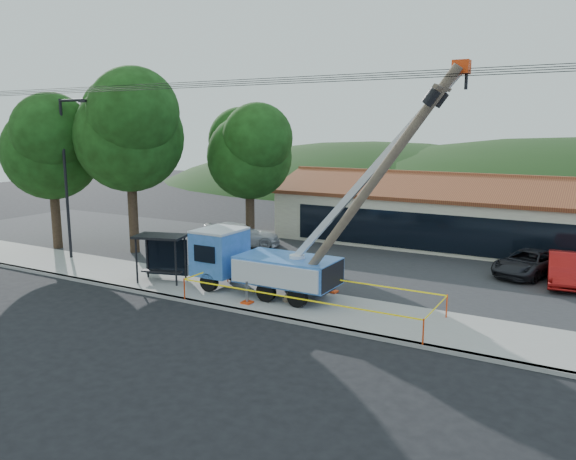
{
  "coord_description": "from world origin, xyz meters",
  "views": [
    {
      "loc": [
        12.24,
        -16.08,
        7.51
      ],
      "look_at": [
        0.28,
        5.0,
        3.04
      ],
      "focal_mm": 35.0,
      "sensor_mm": 36.0,
      "label": 1
    }
  ],
  "objects_px": {
    "leaning_pole": "(371,186)",
    "car_white": "(243,247)",
    "bus_shelter": "(162,247)",
    "car_red": "(564,286)",
    "car_dark": "(527,277)",
    "utility_truck": "(262,260)",
    "car_silver": "(224,247)"
  },
  "relations": [
    {
      "from": "utility_truck",
      "to": "car_dark",
      "type": "bearing_deg",
      "value": 42.98
    },
    {
      "from": "car_white",
      "to": "utility_truck",
      "type": "bearing_deg",
      "value": -169.5
    },
    {
      "from": "car_red",
      "to": "car_dark",
      "type": "bearing_deg",
      "value": 148.64
    },
    {
      "from": "leaning_pole",
      "to": "car_silver",
      "type": "xyz_separation_m",
      "value": [
        -12.93,
        8.12,
        -5.31
      ]
    },
    {
      "from": "utility_truck",
      "to": "leaning_pole",
      "type": "xyz_separation_m",
      "value": [
        5.3,
        -0.58,
        3.64
      ]
    },
    {
      "from": "leaning_pole",
      "to": "bus_shelter",
      "type": "bearing_deg",
      "value": -179.6
    },
    {
      "from": "car_silver",
      "to": "car_dark",
      "type": "bearing_deg",
      "value": 5.26
    },
    {
      "from": "car_white",
      "to": "car_dark",
      "type": "distance_m",
      "value": 16.61
    },
    {
      "from": "bus_shelter",
      "to": "car_dark",
      "type": "xyz_separation_m",
      "value": [
        15.27,
        9.98,
        -1.81
      ]
    },
    {
      "from": "car_red",
      "to": "car_dark",
      "type": "height_order",
      "value": "car_red"
    },
    {
      "from": "bus_shelter",
      "to": "car_dark",
      "type": "bearing_deg",
      "value": 16.56
    },
    {
      "from": "bus_shelter",
      "to": "car_dark",
      "type": "distance_m",
      "value": 18.33
    },
    {
      "from": "utility_truck",
      "to": "bus_shelter",
      "type": "xyz_separation_m",
      "value": [
        -5.25,
        -0.65,
        0.14
      ]
    },
    {
      "from": "car_dark",
      "to": "car_red",
      "type": "bearing_deg",
      "value": -6.24
    },
    {
      "from": "leaning_pole",
      "to": "car_dark",
      "type": "relative_size",
      "value": 2.08
    },
    {
      "from": "bus_shelter",
      "to": "car_white",
      "type": "xyz_separation_m",
      "value": [
        -1.29,
        8.74,
        -1.81
      ]
    },
    {
      "from": "utility_truck",
      "to": "car_silver",
      "type": "distance_m",
      "value": 10.86
    },
    {
      "from": "leaning_pole",
      "to": "bus_shelter",
      "type": "relative_size",
      "value": 3.57
    },
    {
      "from": "leaning_pole",
      "to": "car_white",
      "type": "bearing_deg",
      "value": 143.82
    },
    {
      "from": "car_dark",
      "to": "utility_truck",
      "type": "bearing_deg",
      "value": -117.77
    },
    {
      "from": "bus_shelter",
      "to": "car_dark",
      "type": "relative_size",
      "value": 0.58
    },
    {
      "from": "car_white",
      "to": "car_dark",
      "type": "height_order",
      "value": "car_white"
    },
    {
      "from": "bus_shelter",
      "to": "car_red",
      "type": "relative_size",
      "value": 0.6
    },
    {
      "from": "leaning_pole",
      "to": "car_dark",
      "type": "xyz_separation_m",
      "value": [
        4.71,
        9.91,
        -5.31
      ]
    },
    {
      "from": "utility_truck",
      "to": "car_white",
      "type": "height_order",
      "value": "utility_truck"
    },
    {
      "from": "leaning_pole",
      "to": "car_dark",
      "type": "distance_m",
      "value": 12.19
    },
    {
      "from": "car_white",
      "to": "bus_shelter",
      "type": "bearing_deg",
      "value": 159.93
    },
    {
      "from": "car_white",
      "to": "car_silver",
      "type": "bearing_deg",
      "value": 88.21
    },
    {
      "from": "utility_truck",
      "to": "car_white",
      "type": "relative_size",
      "value": 2.53
    },
    {
      "from": "leaning_pole",
      "to": "car_silver",
      "type": "height_order",
      "value": "leaning_pole"
    },
    {
      "from": "leaning_pole",
      "to": "car_white",
      "type": "distance_m",
      "value": 15.61
    },
    {
      "from": "car_silver",
      "to": "bus_shelter",
      "type": "bearing_deg",
      "value": -74.38
    }
  ]
}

